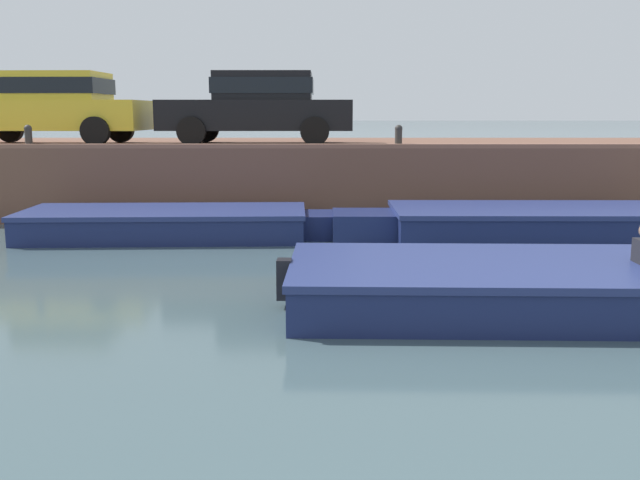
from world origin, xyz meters
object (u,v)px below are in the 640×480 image
Objects in this scene: boat_moored_central_navy at (530,224)px; motorboat_passing at (585,286)px; car_leftmost_yellow at (48,105)px; mooring_bollard_west at (24,135)px; mooring_bollard_mid at (395,135)px; boat_moored_west_navy at (176,224)px; car_left_inner_black at (256,105)px.

boat_moored_central_navy is 0.87× the size of motorboat_passing.
boat_moored_central_navy is 10.46m from car_leftmost_yellow.
mooring_bollard_west is 1.00× the size of mooring_bollard_mid.
motorboat_passing is at bearing -40.49° from boat_moored_west_navy.
boat_moored_west_navy is at bearing 177.22° from boat_moored_central_navy.
boat_moored_central_navy is (6.09, -0.30, 0.03)m from boat_moored_west_navy.
mooring_bollard_mid is (3.98, 1.73, 1.47)m from boat_moored_west_navy.
car_leftmost_yellow is (-9.50, 3.86, 2.04)m from boat_moored_central_navy.
car_leftmost_yellow is at bearing 133.79° from boat_moored_west_navy.
motorboat_passing is 6.68m from mooring_bollard_mid.
car_leftmost_yellow reaches higher than mooring_bollard_mid.
boat_moored_central_navy is at bearing -2.78° from boat_moored_west_navy.
boat_moored_central_navy reaches higher than boat_moored_west_navy.
car_leftmost_yellow and car_left_inner_black have the same top height.
motorboat_passing is at bearing -42.83° from car_leftmost_yellow.
motorboat_passing reaches higher than boat_moored_west_navy.
motorboat_passing is at bearing -77.28° from mooring_bollard_mid.
car_left_inner_black reaches higher than boat_moored_central_navy.
mooring_bollard_west reaches higher than boat_moored_west_navy.
boat_moored_west_navy is 1.41× the size of car_left_inner_black.
mooring_bollard_mid is (-1.44, 6.36, 1.45)m from motorboat_passing.
car_left_inner_black is 9.31× the size of mooring_bollard_mid.
boat_moored_west_navy is at bearing 139.51° from motorboat_passing.
boat_moored_central_navy is at bearing -12.29° from mooring_bollard_west.
car_leftmost_yellow is (-3.41, 3.56, 2.07)m from boat_moored_west_navy.
boat_moored_west_navy is 0.80× the size of motorboat_passing.
mooring_bollard_west is (-8.64, 6.36, 1.45)m from motorboat_passing.
mooring_bollard_mid is at bearing 136.09° from boat_moored_central_navy.
boat_moored_west_navy is 0.92× the size of boat_moored_central_navy.
mooring_bollard_west is at bearing 151.73° from boat_moored_west_navy.
mooring_bollard_mid reaches higher than boat_moored_central_navy.
boat_moored_central_navy is 1.50× the size of car_leftmost_yellow.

